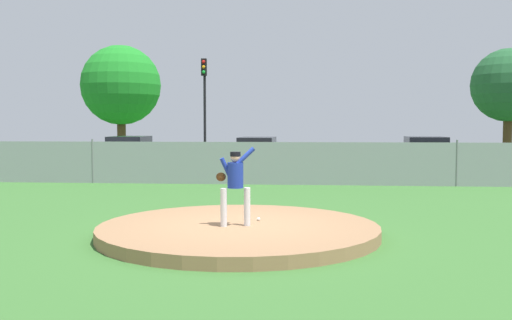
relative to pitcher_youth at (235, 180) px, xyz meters
The scene contains 13 objects.
ground_plane 6.31m from the pitcher_youth, 89.53° to the left, with size 80.00×80.00×0.00m, color #386B2D.
asphalt_strip 14.74m from the pitcher_youth, 89.80° to the left, with size 44.00×7.00×0.01m, color #2B2B2D.
pitchers_mound 1.07m from the pitcher_youth, 75.46° to the left, with size 5.76×5.76×0.24m, color #99704C.
pitcher_youth is the anchor object (origin of this frame).
baseball 1.20m from the pitcher_youth, 58.25° to the left, with size 0.07×0.07×0.07m, color white.
chainlink_fence 10.20m from the pitcher_youth, 89.71° to the left, with size 34.69×0.07×1.72m.
parked_car_champagne 15.10m from the pitcher_youth, 93.16° to the left, with size 1.88×4.72×1.70m.
parked_car_charcoal 15.70m from the pitcher_youth, 64.89° to the left, with size 2.04×4.21×1.75m.
parked_car_white 16.09m from the pitcher_youth, 114.88° to the left, with size 1.96×4.65×1.73m.
traffic_cone_orange 18.76m from the pitcher_youth, 56.01° to the left, with size 0.40×0.40×0.55m.
traffic_light_near 19.56m from the pitcher_youth, 101.95° to the left, with size 0.28×0.46×5.78m.
tree_slender_far 26.10m from the pitcher_youth, 113.21° to the left, with size 4.98×4.98×7.24m.
tree_bushy_near 27.31m from the pitcher_youth, 60.55° to the left, with size 4.33×4.33×6.77m.
Camera 1 is at (1.37, -11.50, 2.30)m, focal length 39.95 mm.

